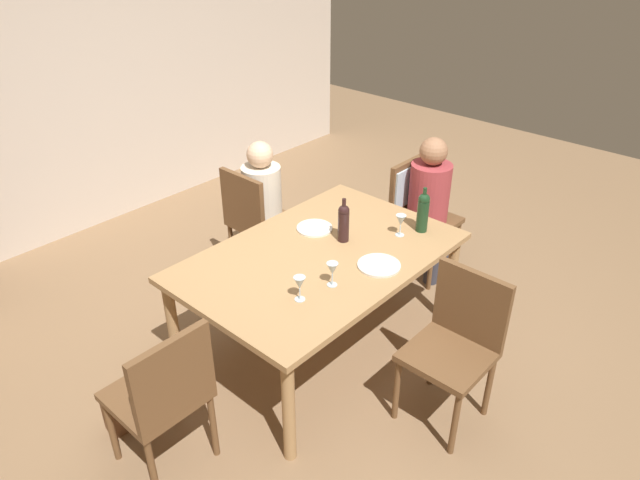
% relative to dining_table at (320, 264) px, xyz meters
% --- Properties ---
extents(ground_plane, '(10.00, 10.00, 0.00)m').
position_rel_dining_table_xyz_m(ground_plane, '(0.00, 0.00, -0.66)').
color(ground_plane, '#846647').
extents(rear_room_partition, '(6.40, 0.12, 2.70)m').
position_rel_dining_table_xyz_m(rear_room_partition, '(0.00, 2.77, 0.69)').
color(rear_room_partition, beige).
rests_on(rear_room_partition, ground_plane).
extents(dining_table, '(1.75, 1.15, 0.73)m').
position_rel_dining_table_xyz_m(dining_table, '(0.00, 0.00, 0.00)').
color(dining_table, '#A87F51').
rests_on(dining_table, ground_plane).
extents(chair_far_right, '(0.44, 0.44, 0.92)m').
position_rel_dining_table_xyz_m(chair_far_right, '(0.31, 0.95, -0.13)').
color(chair_far_right, brown).
rests_on(chair_far_right, ground_plane).
extents(chair_right_end, '(0.44, 0.46, 0.92)m').
position_rel_dining_table_xyz_m(chair_right_end, '(1.25, 0.12, -0.06)').
color(chair_right_end, brown).
rests_on(chair_right_end, ground_plane).
extents(chair_near, '(0.44, 0.44, 0.92)m').
position_rel_dining_table_xyz_m(chair_near, '(0.09, -0.95, -0.13)').
color(chair_near, brown).
rests_on(chair_near, ground_plane).
extents(chair_left_end, '(0.44, 0.44, 0.92)m').
position_rel_dining_table_xyz_m(chair_left_end, '(-1.25, -0.09, -0.13)').
color(chair_left_end, brown).
rests_on(chair_left_end, ground_plane).
extents(person_woman_host, '(0.35, 0.30, 1.12)m').
position_rel_dining_table_xyz_m(person_woman_host, '(0.42, 0.95, -0.01)').
color(person_woman_host, '#33333D').
rests_on(person_woman_host, ground_plane).
extents(person_man_bearded, '(0.31, 0.36, 1.15)m').
position_rel_dining_table_xyz_m(person_man_bearded, '(1.25, -0.03, 0.00)').
color(person_man_bearded, '#33333D').
rests_on(person_man_bearded, ground_plane).
extents(wine_bottle_tall_green, '(0.07, 0.07, 0.30)m').
position_rel_dining_table_xyz_m(wine_bottle_tall_green, '(0.23, 0.00, 0.21)').
color(wine_bottle_tall_green, black).
rests_on(wine_bottle_tall_green, dining_table).
extents(wine_bottle_dark_red, '(0.08, 0.08, 0.31)m').
position_rel_dining_table_xyz_m(wine_bottle_dark_red, '(0.68, -0.30, 0.22)').
color(wine_bottle_dark_red, '#19381E').
rests_on(wine_bottle_dark_red, dining_table).
extents(wine_glass_near_left, '(0.07, 0.07, 0.15)m').
position_rel_dining_table_xyz_m(wine_glass_near_left, '(-0.21, -0.28, 0.18)').
color(wine_glass_near_left, silver).
rests_on(wine_glass_near_left, dining_table).
extents(wine_glass_centre, '(0.07, 0.07, 0.15)m').
position_rel_dining_table_xyz_m(wine_glass_centre, '(-0.43, -0.24, 0.18)').
color(wine_glass_centre, silver).
rests_on(wine_glass_centre, dining_table).
extents(wine_glass_near_right, '(0.07, 0.07, 0.15)m').
position_rel_dining_table_xyz_m(wine_glass_near_right, '(0.53, -0.23, 0.18)').
color(wine_glass_near_right, silver).
rests_on(wine_glass_near_right, dining_table).
extents(dinner_plate_host, '(0.24, 0.24, 0.01)m').
position_rel_dining_table_xyz_m(dinner_plate_host, '(0.21, 0.24, 0.08)').
color(dinner_plate_host, white).
rests_on(dinner_plate_host, dining_table).
extents(dinner_plate_guest_left, '(0.26, 0.26, 0.01)m').
position_rel_dining_table_xyz_m(dinner_plate_guest_left, '(0.13, -0.36, 0.08)').
color(dinner_plate_guest_left, silver).
rests_on(dinner_plate_guest_left, dining_table).
extents(handbag, '(0.30, 0.16, 0.22)m').
position_rel_dining_table_xyz_m(handbag, '(-1.25, 0.35, -0.55)').
color(handbag, brown).
rests_on(handbag, ground_plane).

